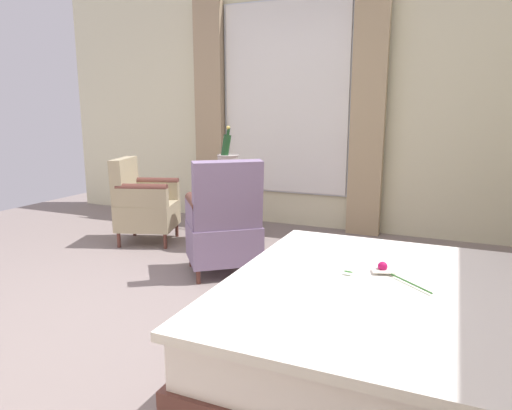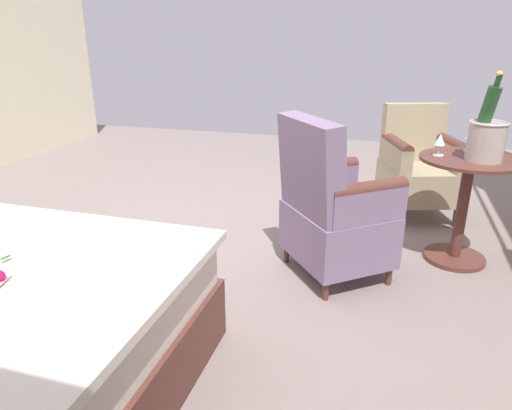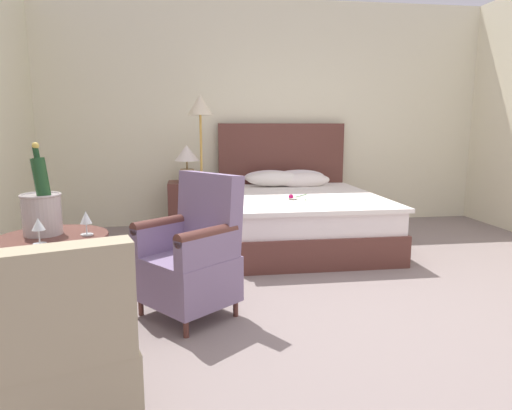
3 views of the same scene
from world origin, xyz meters
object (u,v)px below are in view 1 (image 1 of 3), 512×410
at_px(side_table_round, 222,206).
at_px(champagne_bucket, 228,163).
at_px(armchair_by_window, 224,226).
at_px(bed, 480,349).
at_px(wine_glass_near_edge, 212,171).
at_px(armchair_facing_bed, 143,203).
at_px(wine_glass_near_bucket, 206,167).

relative_size(side_table_round, champagne_bucket, 1.33).
height_order(champagne_bucket, armchair_by_window, champagne_bucket).
bearing_deg(champagne_bucket, armchair_by_window, 24.95).
height_order(bed, side_table_round, bed).
bearing_deg(wine_glass_near_edge, armchair_by_window, 36.68).
xyz_separation_m(wine_glass_near_edge, armchair_by_window, (0.58, 0.43, -0.37)).
relative_size(bed, armchair_facing_bed, 2.43).
bearing_deg(armchair_facing_bed, side_table_round, 107.03).
bearing_deg(armchair_facing_bed, armchair_by_window, 66.65).
relative_size(bed, wine_glass_near_edge, 15.76).
bearing_deg(armchair_facing_bed, wine_glass_near_bucket, 112.65).
relative_size(bed, armchair_by_window, 2.19).
distance_m(champagne_bucket, wine_glass_near_edge, 0.26).
bearing_deg(wine_glass_near_bucket, champagne_bucket, 101.58).
xyz_separation_m(wine_glass_near_bucket, armchair_by_window, (0.78, 0.61, -0.37)).
relative_size(side_table_round, wine_glass_near_bucket, 4.97).
distance_m(side_table_round, wine_glass_near_bucket, 0.42).
height_order(wine_glass_near_bucket, armchair_facing_bed, armchair_facing_bed).
distance_m(champagne_bucket, armchair_facing_bed, 0.99).
xyz_separation_m(bed, armchair_by_window, (-1.20, -1.88, 0.08)).
xyz_separation_m(champagne_bucket, wine_glass_near_edge, (0.24, -0.05, -0.06)).
bearing_deg(armchair_facing_bed, bed, 60.92).
height_order(side_table_round, champagne_bucket, champagne_bucket).
bearing_deg(bed, side_table_round, -130.44).
relative_size(side_table_round, wine_glass_near_edge, 5.08).
height_order(wine_glass_near_edge, armchair_facing_bed, armchair_facing_bed).
bearing_deg(bed, wine_glass_near_bucket, -128.45).
bearing_deg(side_table_round, armchair_facing_bed, -72.97).
bearing_deg(champagne_bucket, bed, 48.21).
relative_size(wine_glass_near_bucket, armchair_by_window, 0.14).
distance_m(armchair_by_window, armchair_facing_bed, 1.33).
bearing_deg(armchair_by_window, bed, 57.51).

